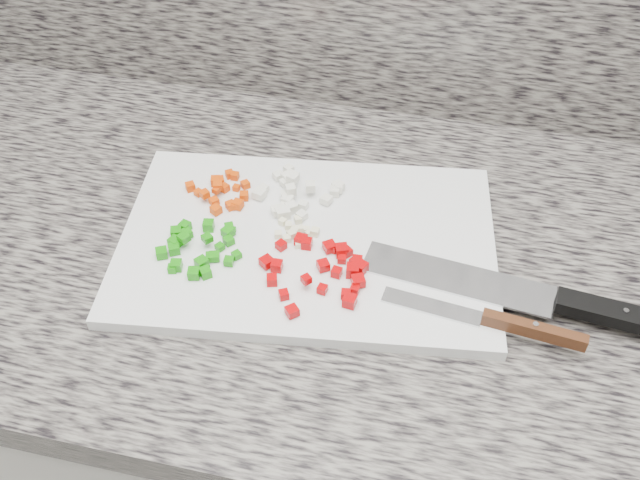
# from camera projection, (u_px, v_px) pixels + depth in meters

# --- Properties ---
(cabinet) EXTENTS (3.92, 0.62, 0.86)m
(cabinet) POSITION_uv_depth(u_px,v_px,m) (360.00, 445.00, 1.19)
(cabinet) COLOR silver
(cabinet) RESTS_ON ground
(countertop) EXTENTS (3.96, 0.64, 0.04)m
(countertop) POSITION_uv_depth(u_px,v_px,m) (374.00, 261.00, 0.88)
(countertop) COLOR slate
(countertop) RESTS_ON cabinet
(cutting_board) EXTENTS (0.48, 0.35, 0.01)m
(cutting_board) POSITION_uv_depth(u_px,v_px,m) (308.00, 242.00, 0.86)
(cutting_board) COLOR silver
(cutting_board) RESTS_ON countertop
(carrot_pile) EXTENTS (0.09, 0.09, 0.02)m
(carrot_pile) POSITION_uv_depth(u_px,v_px,m) (223.00, 192.00, 0.90)
(carrot_pile) COLOR #CE3D04
(carrot_pile) RESTS_ON cutting_board
(onion_pile) EXTENTS (0.11, 0.10, 0.02)m
(onion_pile) POSITION_uv_depth(u_px,v_px,m) (295.00, 193.00, 0.90)
(onion_pile) COLOR silver
(onion_pile) RESTS_ON cutting_board
(green_pepper_pile) EXTENTS (0.10, 0.10, 0.02)m
(green_pepper_pile) POSITION_uv_depth(u_px,v_px,m) (197.00, 247.00, 0.83)
(green_pepper_pile) COLOR #18820B
(green_pepper_pile) RESTS_ON cutting_board
(red_pepper_pile) EXTENTS (0.13, 0.12, 0.02)m
(red_pepper_pile) POSITION_uv_depth(u_px,v_px,m) (326.00, 268.00, 0.81)
(red_pepper_pile) COLOR #AC0205
(red_pepper_pile) RESTS_ON cutting_board
(garlic_pile) EXTENTS (0.05, 0.06, 0.01)m
(garlic_pile) POSITION_uv_depth(u_px,v_px,m) (297.00, 231.00, 0.86)
(garlic_pile) COLOR beige
(garlic_pile) RESTS_ON cutting_board
(chef_knife) EXTENTS (0.36, 0.08, 0.02)m
(chef_knife) POSITION_uv_depth(u_px,v_px,m) (564.00, 303.00, 0.77)
(chef_knife) COLOR silver
(chef_knife) RESTS_ON cutting_board
(paring_knife) EXTENTS (0.22, 0.04, 0.02)m
(paring_knife) POSITION_uv_depth(u_px,v_px,m) (507.00, 324.00, 0.75)
(paring_knife) COLOR silver
(paring_knife) RESTS_ON cutting_board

